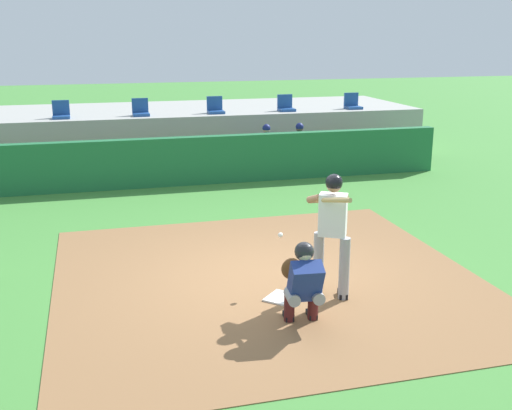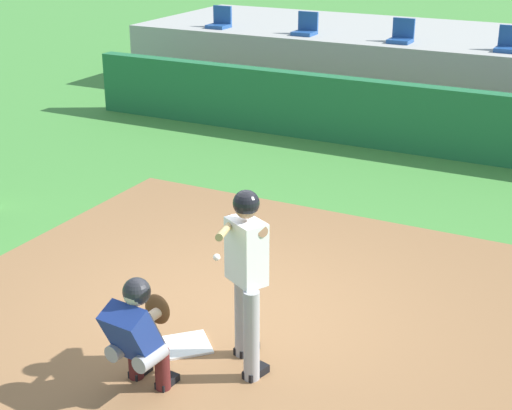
% 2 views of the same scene
% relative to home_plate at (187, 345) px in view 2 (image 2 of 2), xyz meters
% --- Properties ---
extents(ground_plane, '(80.00, 80.00, 0.00)m').
position_rel_home_plate_xyz_m(ground_plane, '(0.00, 0.80, -0.02)').
color(ground_plane, '#428438').
extents(dirt_infield, '(6.40, 6.40, 0.01)m').
position_rel_home_plate_xyz_m(dirt_infield, '(0.00, 0.80, -0.02)').
color(dirt_infield, olive).
rests_on(dirt_infield, ground).
extents(home_plate, '(0.62, 0.62, 0.02)m').
position_rel_home_plate_xyz_m(home_plate, '(0.00, 0.00, 0.00)').
color(home_plate, white).
rests_on(home_plate, dirt_infield).
extents(batter_at_plate, '(0.56, 0.90, 1.80)m').
position_rel_home_plate_xyz_m(batter_at_plate, '(0.69, -0.04, 1.01)').
color(batter_at_plate, '#99999E').
rests_on(batter_at_plate, ground).
extents(catcher_crouched, '(0.51, 1.63, 1.13)m').
position_rel_home_plate_xyz_m(catcher_crouched, '(0.01, -0.79, 0.59)').
color(catcher_crouched, gray).
rests_on(catcher_crouched, ground).
extents(dugout_wall, '(13.00, 0.30, 1.20)m').
position_rel_home_plate_xyz_m(dugout_wall, '(0.00, 7.30, 0.58)').
color(dugout_wall, '#1E6638').
rests_on(dugout_wall, ground).
extents(dugout_bench, '(11.80, 0.44, 0.45)m').
position_rel_home_plate_xyz_m(dugout_bench, '(0.00, 8.30, 0.20)').
color(dugout_bench, olive).
rests_on(dugout_bench, ground).
extents(stands_platform, '(15.00, 4.40, 1.40)m').
position_rel_home_plate_xyz_m(stands_platform, '(0.00, 11.70, 0.68)').
color(stands_platform, '#9E9E99').
rests_on(stands_platform, ground).
extents(stadium_seat_0, '(0.46, 0.46, 0.48)m').
position_rel_home_plate_xyz_m(stadium_seat_0, '(-5.42, 10.18, 1.51)').
color(stadium_seat_0, '#1E478C').
rests_on(stadium_seat_0, stands_platform).
extents(stadium_seat_1, '(0.46, 0.46, 0.48)m').
position_rel_home_plate_xyz_m(stadium_seat_1, '(-3.25, 10.18, 1.51)').
color(stadium_seat_1, '#1E478C').
rests_on(stadium_seat_1, stands_platform).
extents(stadium_seat_2, '(0.46, 0.46, 0.48)m').
position_rel_home_plate_xyz_m(stadium_seat_2, '(-1.08, 10.18, 1.51)').
color(stadium_seat_2, '#1E478C').
rests_on(stadium_seat_2, stands_platform).
extents(stadium_seat_3, '(0.46, 0.46, 0.48)m').
position_rel_home_plate_xyz_m(stadium_seat_3, '(1.08, 10.18, 1.51)').
color(stadium_seat_3, '#1E478C').
rests_on(stadium_seat_3, stands_platform).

